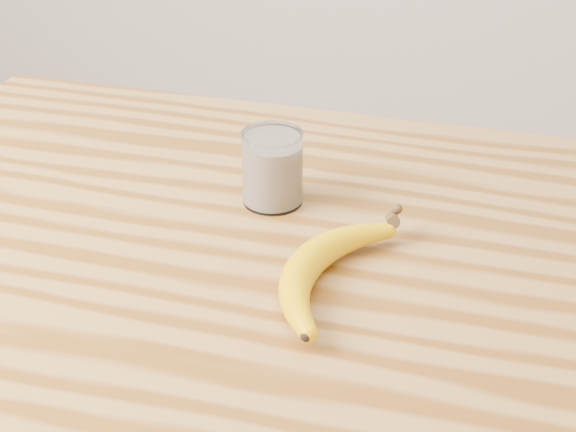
# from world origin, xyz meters

# --- Properties ---
(table) EXTENTS (1.20, 0.80, 0.90)m
(table) POSITION_xyz_m (0.00, 0.00, 0.77)
(table) COLOR olive
(table) RESTS_ON ground
(smoothie_glass) EXTENTS (0.08, 0.08, 0.10)m
(smoothie_glass) POSITION_xyz_m (-0.01, 0.08, 0.95)
(smoothie_glass) COLOR white
(smoothie_glass) RESTS_ON table
(banana) EXTENTS (0.18, 0.34, 0.04)m
(banana) POSITION_xyz_m (0.08, -0.08, 0.92)
(banana) COLOR #E7AC00
(banana) RESTS_ON table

